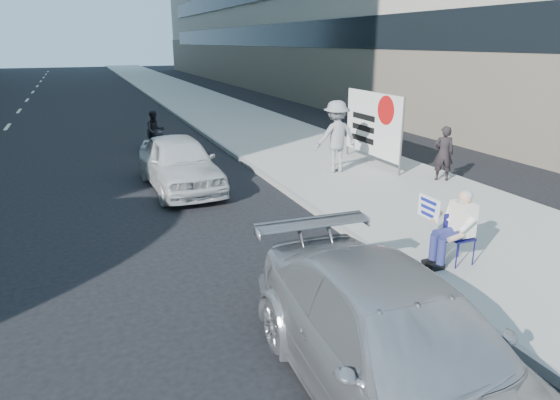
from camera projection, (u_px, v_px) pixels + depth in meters
name	position (u px, v px, depth m)	size (l,w,h in m)	color
ground	(330.00, 294.00, 7.83)	(160.00, 160.00, 0.00)	black
near_sidewalk	(225.00, 114.00, 26.91)	(5.00, 120.00, 0.15)	#A6A59B
seated_protester	(455.00, 224.00, 8.37)	(0.83, 1.11, 1.31)	navy
jogger	(336.00, 137.00, 14.34)	(1.33, 0.76, 2.06)	gray
pedestrian_woman	(443.00, 153.00, 13.52)	(0.55, 0.36, 1.49)	black
protest_banner	(373.00, 124.00, 15.15)	(0.08, 3.06, 2.20)	#4C4C4C
parked_sedan	(399.00, 349.00, 5.23)	(2.00, 4.92, 1.43)	#A0A2A7
white_sedan_near	(179.00, 162.00, 13.29)	(1.69, 4.19, 1.43)	silver
motorcycle	(155.00, 133.00, 18.06)	(0.76, 2.05, 1.42)	black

